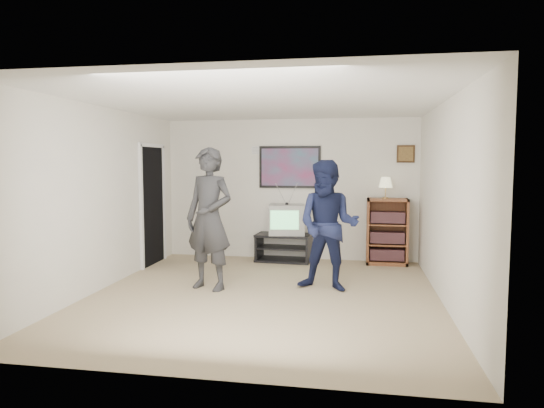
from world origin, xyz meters
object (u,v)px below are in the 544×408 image
(crt_television, at_px, (287,219))
(bookshelf, at_px, (387,231))
(media_stand, at_px, (284,247))
(person_tall, at_px, (209,219))
(person_short, at_px, (328,226))

(crt_television, relative_size, bookshelf, 0.55)
(media_stand, xyz_separation_m, crt_television, (0.05, 0.00, 0.50))
(media_stand, relative_size, crt_television, 1.62)
(media_stand, relative_size, bookshelf, 0.88)
(crt_television, relative_size, person_tall, 0.32)
(bookshelf, distance_m, person_tall, 3.27)
(bookshelf, relative_size, person_tall, 0.58)
(bookshelf, bearing_deg, person_short, -115.63)
(crt_television, bearing_deg, person_short, -73.55)
(media_stand, bearing_deg, person_short, -60.24)
(media_stand, distance_m, person_tall, 2.27)
(person_tall, bearing_deg, crt_television, 86.84)
(bookshelf, height_order, person_tall, person_tall)
(crt_television, height_order, person_tall, person_tall)
(crt_television, distance_m, person_short, 2.00)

